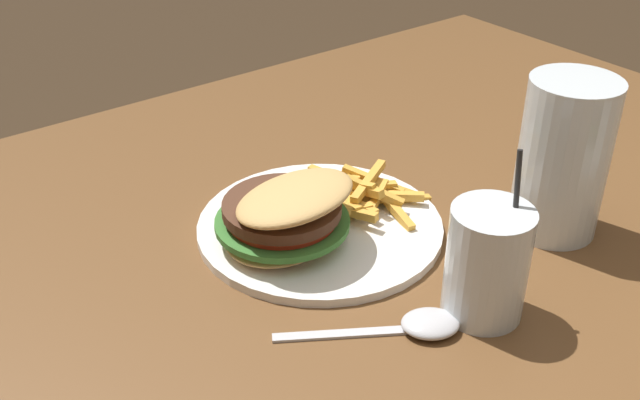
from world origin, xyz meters
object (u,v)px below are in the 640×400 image
(beer_glass, at_px, (562,163))
(spoon, at_px, (422,325))
(meal_plate_near, at_px, (305,217))
(juice_glass, at_px, (486,267))

(beer_glass, distance_m, spoon, 0.25)
(meal_plate_near, height_order, spoon, meal_plate_near)
(juice_glass, xyz_separation_m, spoon, (0.06, -0.01, -0.04))
(meal_plate_near, bearing_deg, beer_glass, 147.68)
(meal_plate_near, xyz_separation_m, beer_glass, (-0.23, 0.14, 0.05))
(spoon, bearing_deg, meal_plate_near, 121.07)
(juice_glass, bearing_deg, spoon, -11.92)
(juice_glass, bearing_deg, meal_plate_near, -72.79)
(meal_plate_near, relative_size, beer_glass, 1.59)
(beer_glass, bearing_deg, juice_glass, 16.91)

